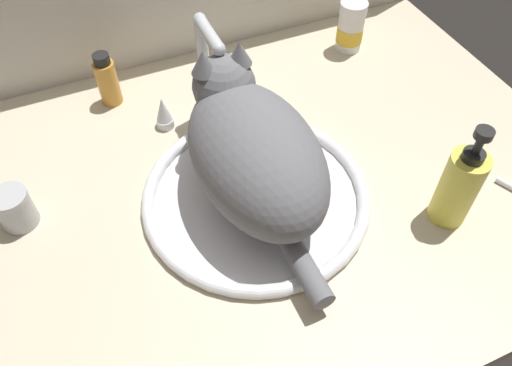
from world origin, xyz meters
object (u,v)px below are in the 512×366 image
Objects in this scene: faucet at (207,82)px; sink_basin at (256,196)px; amber_bottle at (107,80)px; pill_bottle at (351,28)px; soap_pump_bottle at (459,187)px; cat at (251,147)px; metal_jar at (15,209)px.

sink_basin is at bearing -90.00° from faucet.
amber_bottle is (-15.39, 32.48, 3.95)cm from sink_basin.
amber_bottle is 49.27cm from pill_bottle.
soap_pump_bottle is 1.74× the size of pill_bottle.
cat is (-0.02, 1.80, 9.36)cm from sink_basin.
faucet reaches higher than soap_pump_bottle.
sink_basin is 1.98× the size of soap_pump_bottle.
soap_pump_bottle is at bearing -100.42° from pill_bottle.
pill_bottle is at bearing 13.98° from faucet.
sink_basin is 36.16cm from amber_bottle.
cat is 36.34cm from metal_jar.
soap_pump_bottle is 2.83× the size of metal_jar.
cat reaches higher than pill_bottle.
faucet is (0.00, 21.16, 7.07)cm from sink_basin.
soap_pump_bottle is 1.74× the size of amber_bottle.
amber_bottle is 1.00× the size of pill_bottle.
sink_basin is at bearing -16.56° from metal_jar.
faucet is at bearing 89.95° from cat.
pill_bottle is (33.81, 27.78, -5.42)cm from cat.
faucet reaches higher than pill_bottle.
metal_jar is 0.61× the size of pill_bottle.
cat reaches higher than sink_basin.
amber_bottle is at bearing 49.06° from metal_jar.
cat is (-0.02, -19.36, 2.29)cm from faucet.
amber_bottle reaches higher than sink_basin.
amber_bottle is at bearing 176.61° from pill_bottle.
amber_bottle is (19.24, 22.18, 1.63)cm from metal_jar.
sink_basin is 36.21cm from metal_jar.
pill_bottle reaches higher than metal_jar.
metal_jar is 29.41cm from amber_bottle.
sink_basin is at bearing -138.81° from pill_bottle.
sink_basin is 3.46× the size of amber_bottle.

